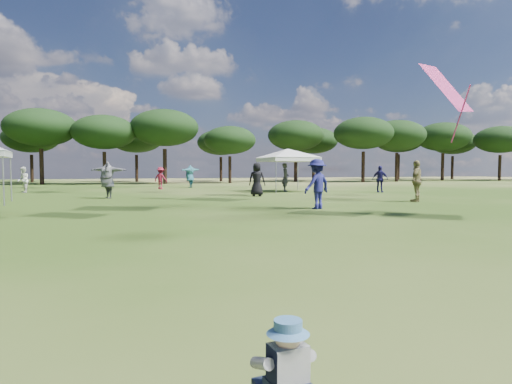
# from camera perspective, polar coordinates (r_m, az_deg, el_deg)

# --- Properties ---
(tree_line) EXTENTS (108.78, 17.63, 7.77)m
(tree_line) POSITION_cam_1_polar(r_m,az_deg,el_deg) (48.00, -13.54, 7.68)
(tree_line) COLOR black
(tree_line) RESTS_ON ground
(tent_right) EXTENTS (6.66, 6.66, 3.15)m
(tent_right) POSITION_cam_1_polar(r_m,az_deg,el_deg) (28.55, 4.27, 5.53)
(tent_right) COLOR gray
(tent_right) RESTS_ON ground
(toddler) EXTENTS (0.39, 0.43, 0.56)m
(toddler) POSITION_cam_1_polar(r_m,az_deg,el_deg) (2.88, 4.03, -22.37)
(toddler) COLOR black
(toddler) RESTS_ON ground
(festival_crowd) EXTENTS (29.26, 22.39, 1.90)m
(festival_crowd) POSITION_cam_1_polar(r_m,az_deg,el_deg) (24.06, -13.07, 1.55)
(festival_crowd) COLOR #225767
(festival_crowd) RESTS_ON ground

